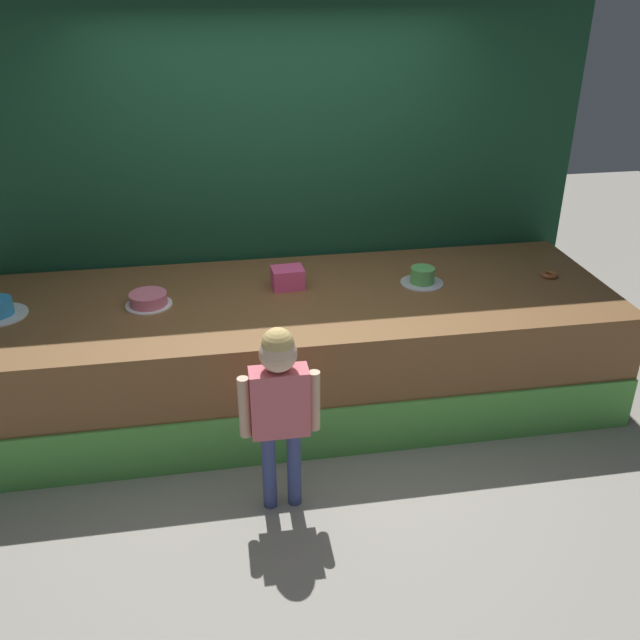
{
  "coord_description": "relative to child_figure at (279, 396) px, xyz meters",
  "views": [
    {
      "loc": [
        -0.5,
        -3.39,
        2.7
      ],
      "look_at": [
        0.15,
        0.42,
        0.74
      ],
      "focal_mm": 38.68,
      "sensor_mm": 36.0,
      "label": 1
    }
  ],
  "objects": [
    {
      "name": "ground_plane",
      "position": [
        0.2,
        0.38,
        -0.72
      ],
      "size": [
        12.0,
        12.0,
        0.0
      ],
      "primitive_type": "plane",
      "color": "gray"
    },
    {
      "name": "stage_platform",
      "position": [
        0.2,
        1.07,
        -0.33
      ],
      "size": [
        4.3,
        1.41,
        0.79
      ],
      "color": "brown",
      "rests_on": "ground_plane"
    },
    {
      "name": "donut",
      "position": [
        2.03,
        1.09,
        0.09
      ],
      "size": [
        0.12,
        0.12,
        0.03
      ],
      "primitive_type": "torus",
      "color": "brown",
      "rests_on": "stage_platform"
    },
    {
      "name": "child_figure",
      "position": [
        0.0,
        0.0,
        0.0
      ],
      "size": [
        0.43,
        0.2,
        1.12
      ],
      "color": "#3F4C8C",
      "rests_on": "ground_plane"
    },
    {
      "name": "cake_center",
      "position": [
        -0.71,
        1.08,
        0.11
      ],
      "size": [
        0.3,
        0.3,
        0.08
      ],
      "color": "white",
      "rests_on": "stage_platform"
    },
    {
      "name": "curtain_backdrop",
      "position": [
        0.2,
        1.87,
        0.69
      ],
      "size": [
        4.51,
        0.08,
        2.83
      ],
      "primitive_type": "cube",
      "color": "#19472D",
      "rests_on": "ground_plane"
    },
    {
      "name": "cake_right",
      "position": [
        1.11,
        1.13,
        0.12
      ],
      "size": [
        0.29,
        0.29,
        0.12
      ],
      "color": "silver",
      "rests_on": "stage_platform"
    },
    {
      "name": "pink_box",
      "position": [
        0.2,
        1.22,
        0.14
      ],
      "size": [
        0.22,
        0.18,
        0.14
      ],
      "primitive_type": "cube",
      "rotation": [
        0.0,
        0.0,
        0.06
      ],
      "color": "#F9518C",
      "rests_on": "stage_platform"
    }
  ]
}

